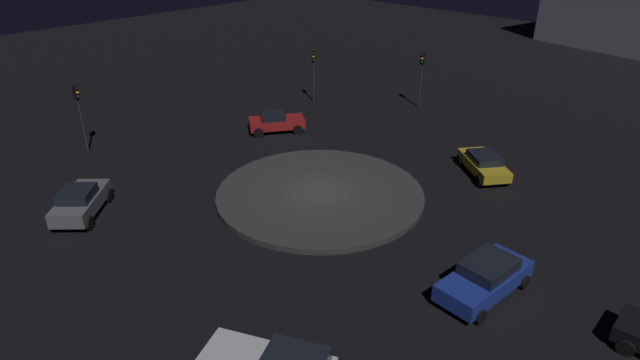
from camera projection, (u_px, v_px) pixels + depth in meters
The scene contains 9 objects.
ground_plane at pixel (320, 196), 29.77m from camera, with size 119.08×119.08×0.00m, color black.
roundabout_island at pixel (320, 194), 29.70m from camera, with size 11.57×11.57×0.30m, color #383838.
car_blue at pixel (485, 277), 21.83m from camera, with size 4.67×2.44×1.56m.
car_yellow at pixel (484, 164), 31.88m from camera, with size 3.87×4.25×1.33m.
car_grey at pixel (80, 201), 27.50m from camera, with size 4.14×4.08×1.64m.
car_red at pixel (276, 122), 38.14m from camera, with size 4.20×3.64×1.43m.
traffic_light_north at pixel (79, 105), 33.89m from camera, with size 0.36×0.39×4.50m.
traffic_light_east at pixel (422, 69), 41.78m from camera, with size 0.39×0.35×4.47m.
traffic_light_northeast at pixel (313, 66), 43.13m from camera, with size 0.39×0.39×4.26m.
Camera 1 is at (-19.04, -17.92, 14.26)m, focal length 29.79 mm.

